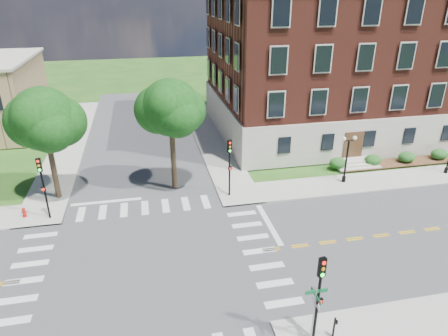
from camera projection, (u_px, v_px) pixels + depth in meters
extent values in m
plane|color=#205116|center=(148.00, 265.00, 24.76)|extent=(160.00, 160.00, 0.00)
cube|color=#3D3D3F|center=(148.00, 265.00, 24.76)|extent=(90.00, 12.00, 0.01)
cube|color=#3D3D3F|center=(148.00, 265.00, 24.76)|extent=(12.00, 90.00, 0.01)
cube|color=#9E9B93|center=(404.00, 178.00, 35.88)|extent=(34.00, 3.50, 0.12)
cube|color=#9E9B93|center=(209.00, 134.00, 46.66)|extent=(3.50, 34.00, 0.12)
cube|color=#9E9B93|center=(70.00, 143.00, 43.80)|extent=(3.50, 34.00, 0.12)
cube|color=silver|center=(269.00, 224.00, 29.06)|extent=(0.40, 5.50, 0.00)
cube|color=#ADA699|center=(343.00, 110.00, 47.87)|extent=(30.00, 20.00, 4.20)
cube|color=maroon|center=(352.00, 41.00, 44.55)|extent=(29.55, 19.70, 11.80)
cube|color=#472D19|center=(353.00, 146.00, 38.35)|extent=(2.00, 0.10, 2.80)
cylinder|color=black|center=(55.00, 174.00, 31.75)|extent=(0.44, 0.44, 4.17)
sphere|color=#103A11|center=(44.00, 119.00, 29.87)|extent=(4.87, 4.87, 4.87)
cylinder|color=black|center=(174.00, 162.00, 33.19)|extent=(0.44, 0.44, 4.73)
sphere|color=#103A11|center=(170.00, 107.00, 31.26)|extent=(4.57, 4.57, 4.57)
cylinder|color=black|center=(317.00, 308.00, 18.70)|extent=(0.14, 0.14, 3.80)
cube|color=black|center=(322.00, 267.00, 17.70)|extent=(0.36, 0.28, 1.00)
cylinder|color=red|center=(324.00, 263.00, 17.45)|extent=(0.19, 0.08, 0.18)
cylinder|color=orange|center=(323.00, 269.00, 17.59)|extent=(0.19, 0.08, 0.18)
cylinder|color=#19E533|center=(323.00, 275.00, 17.73)|extent=(0.19, 0.08, 0.18)
cube|color=black|center=(320.00, 301.00, 18.29)|extent=(0.32, 0.18, 0.30)
cylinder|color=black|center=(229.00, 174.00, 32.08)|extent=(0.14, 0.14, 3.80)
cube|color=black|center=(230.00, 146.00, 31.08)|extent=(0.38, 0.32, 1.00)
cylinder|color=red|center=(230.00, 143.00, 30.83)|extent=(0.19, 0.11, 0.18)
cylinder|color=orange|center=(230.00, 147.00, 30.97)|extent=(0.19, 0.11, 0.18)
cylinder|color=#19E533|center=(230.00, 151.00, 31.10)|extent=(0.19, 0.11, 0.18)
cube|color=black|center=(230.00, 168.00, 31.67)|extent=(0.32, 0.22, 0.30)
cylinder|color=black|center=(45.00, 195.00, 28.85)|extent=(0.14, 0.14, 3.80)
cube|color=black|center=(39.00, 165.00, 27.85)|extent=(0.33, 0.23, 1.00)
cylinder|color=red|center=(38.00, 161.00, 27.60)|extent=(0.18, 0.06, 0.18)
cylinder|color=orange|center=(39.00, 166.00, 27.73)|extent=(0.18, 0.06, 0.18)
cylinder|color=#19E533|center=(40.00, 170.00, 27.87)|extent=(0.18, 0.06, 0.18)
cube|color=black|center=(43.00, 189.00, 28.44)|extent=(0.30, 0.13, 0.30)
cylinder|color=black|center=(344.00, 179.00, 35.01)|extent=(0.32, 0.32, 0.50)
cylinder|color=black|center=(346.00, 162.00, 34.32)|extent=(0.16, 0.16, 3.80)
cube|color=black|center=(349.00, 141.00, 33.51)|extent=(1.00, 0.06, 0.06)
sphere|color=white|center=(344.00, 139.00, 33.34)|extent=(0.36, 0.36, 0.36)
sphere|color=white|center=(355.00, 138.00, 33.52)|extent=(0.36, 0.36, 0.36)
cylinder|color=black|center=(446.00, 170.00, 36.69)|extent=(0.32, 0.32, 0.50)
cylinder|color=gray|center=(313.00, 315.00, 18.77)|extent=(0.07, 0.07, 3.10)
cube|color=#0B5F31|center=(316.00, 291.00, 18.17)|extent=(1.10, 0.03, 0.20)
cube|color=#0B5F31|center=(316.00, 296.00, 18.27)|extent=(0.03, 1.10, 0.20)
cube|color=silver|center=(316.00, 303.00, 18.47)|extent=(0.03, 0.75, 0.25)
cylinder|color=black|center=(334.00, 327.00, 19.33)|extent=(0.10, 0.10, 1.20)
cube|color=black|center=(336.00, 322.00, 19.04)|extent=(0.14, 0.08, 0.22)
cylinder|color=#B7150E|center=(25.00, 216.00, 29.77)|extent=(0.32, 0.32, 0.10)
cylinder|color=#B7150E|center=(24.00, 213.00, 29.67)|extent=(0.22, 0.22, 0.60)
sphere|color=#B7150E|center=(23.00, 209.00, 29.53)|extent=(0.24, 0.24, 0.24)
cylinder|color=#B7150E|center=(24.00, 212.00, 29.63)|extent=(0.35, 0.12, 0.12)
cylinder|color=#B7150E|center=(24.00, 212.00, 29.63)|extent=(0.12, 0.35, 0.12)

